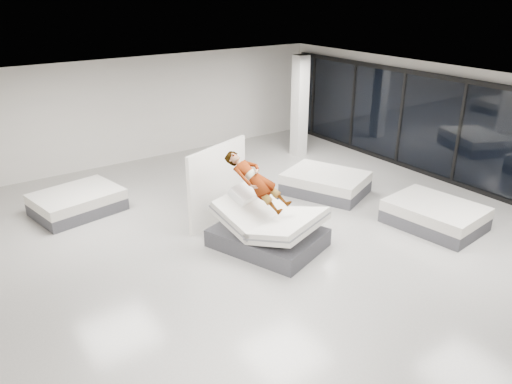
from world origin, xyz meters
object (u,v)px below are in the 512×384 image
Objects in this scene: flat_bed_left_far at (77,202)px; person at (256,188)px; divider_panel at (218,184)px; flat_bed_right_near at (435,215)px; flat_bed_right_far at (325,183)px; column at (300,106)px; hero_bed at (268,229)px; remote at (276,197)px.

person is at bearing -54.07° from flat_bed_left_far.
flat_bed_right_near is (3.91, -3.14, -0.64)m from divider_panel.
column reaches higher than flat_bed_right_far.
hero_bed is 1.55× the size of person.
person reaches higher than flat_bed_right_near.
divider_panel reaches higher than remote.
divider_panel reaches higher than flat_bed_right_far.
divider_panel is 5.06m from flat_bed_right_near.
hero_bed is 1.19× the size of flat_bed_left_far.
flat_bed_right_far is 6.36m from flat_bed_left_far.
divider_panel is at bearing 84.38° from remote.
person is at bearing 109.74° from hero_bed.
divider_panel is 3.27m from flat_bed_right_far.
column is at bearing 63.28° from flat_bed_right_far.
hero_bed is 1.19× the size of flat_bed_right_near.
divider_panel is (-0.10, 1.42, -0.35)m from person.
flat_bed_left_far is (-2.72, 3.76, -1.00)m from person.
remote is 3.24m from flat_bed_right_far.
hero_bed is at bearing 158.94° from flat_bed_right_near.
person is 0.77× the size of flat_bed_right_near.
column is (7.32, 0.43, 1.33)m from flat_bed_left_far.
flat_bed_right_far is (3.20, -0.21, -0.64)m from divider_panel.
flat_bed_right_near is at bearing -76.27° from flat_bed_right_far.
remote is 0.07× the size of divider_panel.
column reaches higher than person.
hero_bed is 6.45m from column.
column is at bearing 44.87° from hero_bed.
person is at bearing 155.77° from flat_bed_right_near.
flat_bed_left_far is (-5.82, 2.55, -0.01)m from flat_bed_right_far.
hero_bed is 1.05× the size of flat_bed_right_far.
divider_panel reaches higher than flat_bed_right_near.
remote is at bearing -52.77° from flat_bed_left_far.
person is 1.47m from divider_panel.
person reaches higher than hero_bed.
flat_bed_right_near is at bearing -43.97° from person.
flat_bed_right_far is at bearing 103.73° from flat_bed_right_near.
flat_bed_right_near is (0.72, -2.93, -0.00)m from flat_bed_right_far.
divider_panel is at bearing -41.65° from flat_bed_left_far.
remote is 5.10m from flat_bed_left_far.
flat_bed_right_far is at bearing 26.59° from hero_bed.
flat_bed_right_far is at bearing 1.62° from person.
column is at bearing 22.58° from person.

